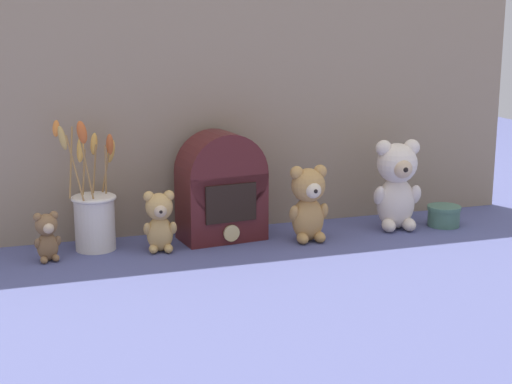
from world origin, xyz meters
TOP-DOWN VIEW (x-y plane):
  - ground_plane at (0.00, 0.00)m, footprint 4.00×4.00m
  - backdrop_wall at (0.00, 0.17)m, footprint 1.55×0.02m
  - teddy_bear_large at (0.38, 0.02)m, footprint 0.13×0.12m
  - teddy_bear_medium at (0.12, -0.02)m, footprint 0.10×0.10m
  - teddy_bear_small at (-0.24, 0.01)m, footprint 0.08×0.07m
  - teddy_bear_tiny at (-0.49, 0.02)m, footprint 0.06×0.06m
  - flower_vase at (-0.38, 0.07)m, footprint 0.15×0.11m
  - vintage_radio at (-0.07, 0.07)m, footprint 0.21×0.14m
  - decorative_tin_tall at (0.51, 0.00)m, footprint 0.09×0.09m

SIDE VIEW (x-z plane):
  - ground_plane at x=0.00m, z-range 0.00..0.00m
  - decorative_tin_tall at x=0.51m, z-range 0.00..0.05m
  - teddy_bear_tiny at x=-0.49m, z-range 0.00..0.12m
  - teddy_bear_small at x=-0.24m, z-range 0.00..0.15m
  - flower_vase at x=-0.38m, z-range -0.07..0.24m
  - teddy_bear_medium at x=0.12m, z-range 0.00..0.19m
  - teddy_bear_large at x=0.38m, z-range 0.01..0.24m
  - vintage_radio at x=-0.07m, z-range -0.01..0.26m
  - backdrop_wall at x=0.00m, z-range 0.00..0.75m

